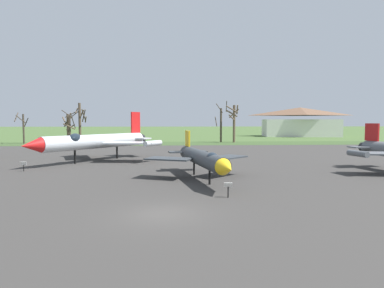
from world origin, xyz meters
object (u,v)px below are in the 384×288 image
at_px(jet_fighter_front_right, 95,141).
at_px(info_placard_rear_left, 228,188).
at_px(info_placard_front_right, 24,165).
at_px(visitor_building, 300,122).
at_px(jet_fighter_rear_left, 202,158).

distance_m(jet_fighter_front_right, info_placard_rear_left, 23.76).
xyz_separation_m(info_placard_front_right, info_placard_rear_left, (17.74, -12.20, 0.02)).
height_order(jet_fighter_front_right, info_placard_front_right, jet_fighter_front_right).
relative_size(info_placard_front_right, visitor_building, 0.04).
bearing_deg(info_placard_rear_left, visitor_building, 65.97).
bearing_deg(info_placard_rear_left, jet_fighter_rear_left, 99.14).
bearing_deg(jet_fighter_front_right, info_placard_rear_left, -57.69).
height_order(jet_fighter_rear_left, info_placard_rear_left, jet_fighter_rear_left).
relative_size(jet_fighter_front_right, visitor_building, 0.59).
distance_m(jet_fighter_front_right, jet_fighter_rear_left, 17.90).
xyz_separation_m(info_placard_front_right, jet_fighter_rear_left, (16.70, -5.76, 1.22)).
xyz_separation_m(jet_fighter_front_right, info_placard_rear_left, (12.66, -20.02, -1.84)).
bearing_deg(jet_fighter_rear_left, jet_fighter_front_right, 130.56).
distance_m(info_placard_front_right, jet_fighter_rear_left, 17.71).
bearing_deg(visitor_building, jet_fighter_front_right, -127.69).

